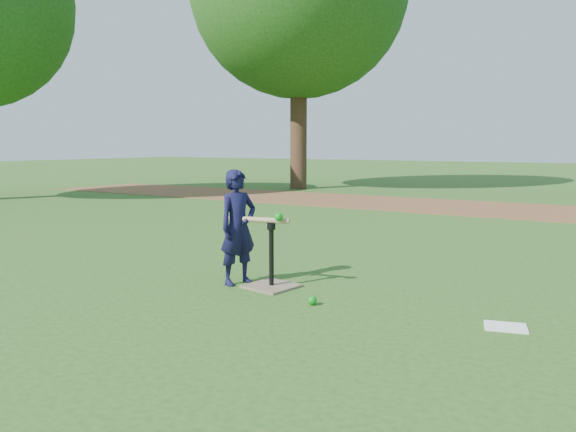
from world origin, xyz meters
The scene contains 7 objects.
ground centered at (0.00, 0.00, 0.00)m, with size 80.00×80.00×0.00m, color #285116.
dirt_strip centered at (0.00, 7.50, 0.01)m, with size 24.00×3.00×0.01m, color brown.
child centered at (-0.60, -0.34, 0.56)m, with size 0.41×0.27×1.11m, color black.
wiffle_ball_ground centered at (0.37, -0.61, 0.04)m, with size 0.08×0.08×0.08m, color #0C8E17.
clipboard centered at (1.87, -0.38, 0.01)m, with size 0.30×0.23×0.01m, color white.
batting_tee centered at (-0.25, -0.29, 0.11)m, with size 0.49×0.49×0.61m.
swing_action centered at (-0.36, -0.32, 0.65)m, with size 0.63×0.16×0.12m.
Camera 1 is at (2.59, -4.64, 1.35)m, focal length 35.00 mm.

